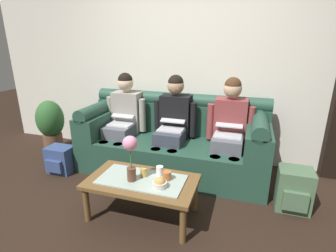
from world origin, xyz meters
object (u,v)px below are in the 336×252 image
(coffee_table, at_px, (142,184))
(backpack_left, at_px, (60,160))
(potted_plant, at_px, (51,123))
(couch, at_px, (173,142))
(snack_bowl, at_px, (160,183))
(flower_vase, at_px, (130,152))
(person_left, at_px, (124,116))
(cup_near_right, at_px, (160,171))
(person_right, at_px, (229,126))
(cup_near_left, at_px, (167,175))
(cup_far_center, at_px, (143,172))
(backpack_right, at_px, (294,190))
(person_middle, at_px, (173,121))

(coffee_table, relative_size, backpack_left, 3.01)
(coffee_table, xyz_separation_m, potted_plant, (-1.94, 1.05, 0.09))
(couch, bearing_deg, snack_bowl, -79.38)
(flower_vase, bearing_deg, couch, 85.99)
(person_left, distance_m, cup_near_right, 1.24)
(couch, height_order, cup_near_right, couch)
(person_right, height_order, cup_near_left, person_right)
(backpack_left, xyz_separation_m, potted_plant, (-0.59, 0.55, 0.26))
(person_right, distance_m, backpack_left, 2.16)
(cup_far_center, xyz_separation_m, backpack_left, (-1.34, 0.43, -0.27))
(person_left, relative_size, potted_plant, 1.57)
(person_right, distance_m, cup_near_right, 1.08)
(couch, height_order, backpack_left, couch)
(flower_vase, height_order, potted_plant, flower_vase)
(flower_vase, distance_m, backpack_right, 1.66)
(couch, xyz_separation_m, flower_vase, (-0.08, -1.08, 0.31))
(person_left, xyz_separation_m, cup_near_right, (0.83, -0.90, -0.22))
(flower_vase, bearing_deg, backpack_left, 156.91)
(cup_near_right, height_order, cup_far_center, cup_near_right)
(snack_bowl, distance_m, cup_near_left, 0.15)
(cup_far_center, bearing_deg, potted_plant, 152.90)
(person_right, bearing_deg, snack_bowl, -113.35)
(backpack_right, bearing_deg, person_right, 145.96)
(couch, xyz_separation_m, cup_far_center, (-0.00, -0.98, 0.07))
(cup_near_left, bearing_deg, person_left, 133.47)
(person_right, bearing_deg, cup_far_center, -125.59)
(person_left, height_order, cup_far_center, person_left)
(cup_near_right, bearing_deg, coffee_table, -137.58)
(couch, relative_size, person_middle, 1.90)
(flower_vase, height_order, cup_near_right, flower_vase)
(cup_near_right, bearing_deg, cup_far_center, -154.62)
(backpack_left, distance_m, potted_plant, 0.85)
(snack_bowl, relative_size, potted_plant, 0.16)
(backpack_right, bearing_deg, couch, 161.05)
(snack_bowl, xyz_separation_m, backpack_right, (1.18, 0.64, -0.22))
(person_right, distance_m, cup_far_center, 1.21)
(cup_near_right, distance_m, potted_plant, 2.27)
(person_middle, relative_size, cup_near_left, 14.86)
(person_left, relative_size, backpack_left, 3.60)
(couch, bearing_deg, person_right, -0.35)
(coffee_table, bearing_deg, flower_vase, -146.60)
(person_middle, distance_m, snack_bowl, 1.16)
(cup_near_left, relative_size, backpack_left, 0.24)
(person_middle, bearing_deg, backpack_right, -18.80)
(cup_near_right, distance_m, backpack_right, 1.35)
(person_middle, relative_size, coffee_table, 1.19)
(coffee_table, distance_m, backpack_left, 1.44)
(person_right, relative_size, backpack_right, 2.84)
(person_left, relative_size, snack_bowl, 9.70)
(person_left, bearing_deg, couch, 0.34)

